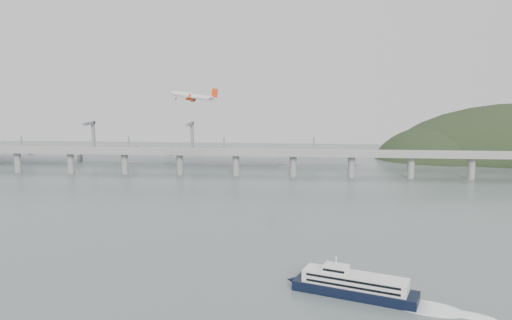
{
  "coord_description": "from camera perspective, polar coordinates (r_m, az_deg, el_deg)",
  "views": [
    {
      "loc": [
        23.93,
        -227.84,
        78.72
      ],
      "look_at": [
        0.0,
        55.0,
        36.0
      ],
      "focal_mm": 35.0,
      "sensor_mm": 36.0,
      "label": 1
    }
  ],
  "objects": [
    {
      "name": "distant_fleet",
      "position": [
        529.5,
        -15.01,
        0.4
      ],
      "size": [
        453.0,
        60.9,
        40.0
      ],
      "color": "slate",
      "rests_on": "ground"
    },
    {
      "name": "bridge",
      "position": [
        432.9,
        1.47,
        0.45
      ],
      "size": [
        800.0,
        22.0,
        23.9
      ],
      "color": "gray",
      "rests_on": "ground"
    },
    {
      "name": "airliner",
      "position": [
        320.2,
        -7.17,
        7.24
      ],
      "size": [
        32.57,
        29.53,
        8.95
      ],
      "rotation": [
        0.05,
        -0.14,
        3.07
      ],
      "color": "silver",
      "rests_on": "ground"
    },
    {
      "name": "ferry",
      "position": [
        197.35,
        11.21,
        -13.89
      ],
      "size": [
        73.64,
        33.11,
        14.45
      ],
      "rotation": [
        0.0,
        0.0,
        -0.35
      ],
      "color": "black",
      "rests_on": "ground"
    },
    {
      "name": "ground",
      "position": [
        242.24,
        -1.12,
        -10.41
      ],
      "size": [
        900.0,
        900.0,
        0.0
      ],
      "primitive_type": "plane",
      "color": "#566362",
      "rests_on": "ground"
    }
  ]
}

